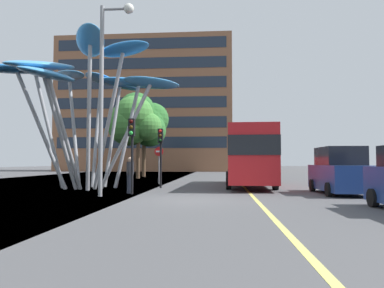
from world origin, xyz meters
TOP-DOWN VIEW (x-y plane):
  - ground at (-0.66, 0.00)m, footprint 120.00×240.00m
  - red_bus at (2.81, 8.18)m, footprint 2.95×10.37m
  - leaf_sculpture at (-6.41, 5.19)m, footprint 10.30×9.42m
  - traffic_light_kerb_near at (-2.95, 2.14)m, footprint 0.28×0.42m
  - traffic_light_kerb_far at (-2.29, 6.10)m, footprint 0.28×0.42m
  - car_parked_mid at (6.50, 3.10)m, footprint 2.02×4.40m
  - street_lamp at (-3.73, 1.07)m, footprint 1.48×0.44m
  - tree_pavement_near at (-6.62, 17.65)m, footprint 4.95×3.96m
  - tree_pavement_far at (-6.45, 21.57)m, footprint 4.86×4.90m
  - pedestrian at (-3.15, 2.69)m, footprint 0.34×0.34m
  - no_entry_sign at (-3.01, 9.82)m, footprint 0.60×0.12m
  - backdrop_building at (-11.09, 45.47)m, footprint 27.90×10.49m

SIDE VIEW (x-z plane):
  - ground at x=-0.66m, z-range -0.10..0.00m
  - pedestrian at x=-3.15m, z-range 0.00..1.70m
  - car_parked_mid at x=6.50m, z-range -0.08..2.07m
  - no_entry_sign at x=-3.01m, z-range 0.41..2.86m
  - red_bus at x=2.81m, z-range 0.17..3.74m
  - traffic_light_kerb_far at x=-2.29m, z-range 0.75..4.08m
  - traffic_light_kerb_near at x=-2.95m, z-range 0.77..4.20m
  - tree_pavement_near at x=-6.62m, z-range 1.47..8.82m
  - street_lamp at x=-3.73m, z-range 1.06..9.36m
  - tree_pavement_far at x=-6.45m, z-range 1.34..9.66m
  - leaf_sculpture at x=-6.41m, z-range 2.01..10.10m
  - backdrop_building at x=-11.09m, z-range 0.00..21.35m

